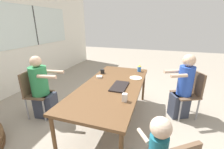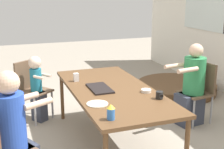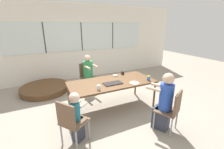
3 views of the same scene
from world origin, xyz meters
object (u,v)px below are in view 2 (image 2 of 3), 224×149
(person_woman_green_shirt, at_px, (192,88))
(person_man_blue_shirt, at_px, (15,136))
(chair_for_woman_green_shirt, at_px, (200,87))
(chair_for_man_blue_shirt, at_px, (0,147))
(bowl_white_shallow, at_px, (146,91))
(folded_table_stack, at_px, (176,87))
(sippy_cup, at_px, (111,112))
(chair_for_toddler, at_px, (30,85))
(milk_carton_small, at_px, (76,77))
(coffee_mug, at_px, (159,95))
(person_toddler, at_px, (37,88))

(person_woman_green_shirt, relative_size, person_man_blue_shirt, 0.97)
(chair_for_woman_green_shirt, distance_m, person_man_blue_shirt, 2.72)
(chair_for_man_blue_shirt, relative_size, person_man_blue_shirt, 0.73)
(chair_for_man_blue_shirt, distance_m, person_man_blue_shirt, 0.16)
(bowl_white_shallow, relative_size, folded_table_stack, 0.08)
(chair_for_woman_green_shirt, bearing_deg, sippy_cup, 112.50)
(folded_table_stack, bearing_deg, chair_for_woman_green_shirt, -17.70)
(chair_for_man_blue_shirt, xyz_separation_m, chair_for_toddler, (-1.83, 0.45, 0.00))
(person_woman_green_shirt, relative_size, folded_table_stack, 0.80)
(sippy_cup, relative_size, folded_table_stack, 0.10)
(sippy_cup, height_order, bowl_white_shallow, sippy_cup)
(person_woman_green_shirt, xyz_separation_m, milk_carton_small, (-0.26, -1.60, 0.25))
(chair_for_woman_green_shirt, height_order, person_woman_green_shirt, person_woman_green_shirt)
(bowl_white_shallow, bearing_deg, chair_for_toddler, -140.42)
(person_man_blue_shirt, bearing_deg, chair_for_man_blue_shirt, -90.00)
(chair_for_man_blue_shirt, xyz_separation_m, sippy_cup, (0.21, 0.98, 0.28))
(sippy_cup, height_order, milk_carton_small, sippy_cup)
(chair_for_man_blue_shirt, relative_size, coffee_mug, 10.13)
(person_man_blue_shirt, bearing_deg, chair_for_woman_green_shirt, 80.89)
(person_woman_green_shirt, distance_m, bowl_white_shallow, 1.07)
(person_woman_green_shirt, relative_size, sippy_cup, 7.84)
(sippy_cup, bearing_deg, person_man_blue_shirt, -108.24)
(person_woman_green_shirt, xyz_separation_m, person_man_blue_shirt, (0.78, -2.44, 0.04))
(person_woman_green_shirt, height_order, person_toddler, person_woman_green_shirt)
(person_man_blue_shirt, bearing_deg, person_woman_green_shirt, 81.41)
(milk_carton_small, height_order, folded_table_stack, milk_carton_small)
(chair_for_toddler, relative_size, coffee_mug, 10.13)
(coffee_mug, distance_m, bowl_white_shallow, 0.26)
(coffee_mug, xyz_separation_m, sippy_cup, (0.35, -0.69, 0.03))
(person_man_blue_shirt, relative_size, coffee_mug, 13.93)
(person_man_blue_shirt, xyz_separation_m, person_toddler, (-1.64, 0.40, -0.07))
(person_woman_green_shirt, height_order, milk_carton_small, person_woman_green_shirt)
(coffee_mug, height_order, folded_table_stack, coffee_mug)
(coffee_mug, relative_size, sippy_cup, 0.58)
(person_man_blue_shirt, distance_m, folded_table_stack, 3.69)
(person_woman_green_shirt, distance_m, person_man_blue_shirt, 2.56)
(bowl_white_shallow, bearing_deg, person_toddler, -140.10)
(chair_for_woman_green_shirt, relative_size, milk_carton_small, 8.19)
(chair_for_man_blue_shirt, bearing_deg, person_woman_green_shirt, 81.90)
(chair_for_woman_green_shirt, relative_size, coffee_mug, 10.13)
(coffee_mug, relative_size, folded_table_stack, 0.06)
(chair_for_toddler, relative_size, person_toddler, 0.90)
(chair_for_woman_green_shirt, xyz_separation_m, person_toddler, (-0.83, -2.20, -0.03))
(chair_for_toddler, relative_size, sippy_cup, 5.86)
(milk_carton_small, height_order, bowl_white_shallow, milk_carton_small)
(chair_for_toddler, relative_size, milk_carton_small, 8.19)
(chair_for_toddler, xyz_separation_m, coffee_mug, (1.69, 1.22, 0.24))
(person_toddler, bearing_deg, folded_table_stack, 153.92)
(chair_for_man_blue_shirt, relative_size, milk_carton_small, 8.19)
(coffee_mug, xyz_separation_m, folded_table_stack, (-2.01, 1.48, -0.67))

